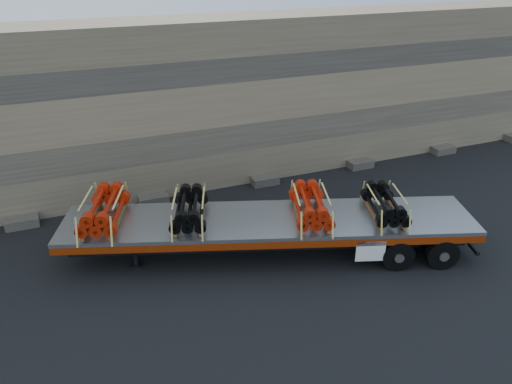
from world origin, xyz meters
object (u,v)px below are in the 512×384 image
(bundle_midfront, at_px, (190,210))
(bundle_midrear, at_px, (311,206))
(trailer, at_px, (269,236))
(bundle_front, at_px, (104,211))
(bundle_rear, at_px, (385,205))

(bundle_midfront, height_order, bundle_midrear, bundle_midrear)
(trailer, bearing_deg, bundle_front, 180.00)
(bundle_front, bearing_deg, bundle_midrear, 0.00)
(trailer, distance_m, bundle_rear, 4.04)
(bundle_midfront, distance_m, bundle_rear, 6.52)
(bundle_front, bearing_deg, bundle_rear, 0.00)
(bundle_midfront, height_order, bundle_rear, bundle_midfront)
(bundle_midfront, relative_size, bundle_rear, 1.03)
(trailer, xyz_separation_m, bundle_front, (-5.10, 1.77, 1.13))
(bundle_front, xyz_separation_m, bundle_midrear, (6.41, -2.23, -0.02))
(bundle_midrear, bearing_deg, bundle_front, 180.00)
(bundle_midrear, relative_size, bundle_rear, 1.08)
(trailer, distance_m, bundle_front, 5.51)
(bundle_midfront, bearing_deg, bundle_rear, 0.00)
(bundle_midrear, distance_m, bundle_rear, 2.51)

